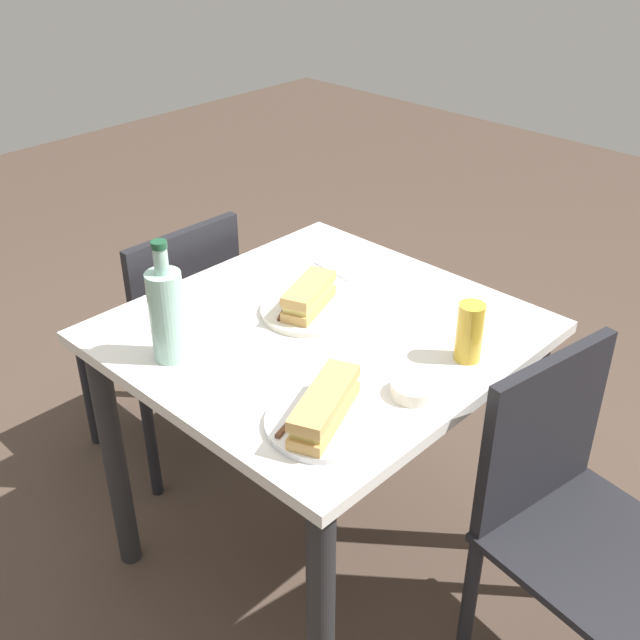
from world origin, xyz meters
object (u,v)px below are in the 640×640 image
object	(u,v)px
plate_far	(325,422)
water_bottle	(167,313)
dining_table	(320,372)
knife_far	(297,415)
chair_far	(171,330)
knife_near	(288,305)
chair_near	(568,513)
baguette_sandwich_near	(309,296)
olive_bowl	(414,389)
plate_near	(309,310)
baguette_sandwich_far	(325,406)
beer_glass	(470,332)

from	to	relation	value
plate_far	water_bottle	bearing A→B (deg)	97.99
dining_table	knife_far	distance (m)	0.40
chair_far	knife_near	distance (m)	0.60
chair_near	knife_near	size ratio (longest dim) A/B	5.27
baguette_sandwich_near	olive_bowl	distance (m)	0.41
chair_near	plate_far	size ratio (longest dim) A/B	3.51
dining_table	olive_bowl	distance (m)	0.37
plate_near	olive_bowl	world-z (taller)	olive_bowl
dining_table	plate_near	size ratio (longest dim) A/B	3.75
baguette_sandwich_far	water_bottle	size ratio (longest dim) A/B	0.83
baguette_sandwich_far	dining_table	bearing A→B (deg)	45.13
chair_near	plate_near	size ratio (longest dim) A/B	3.51
dining_table	baguette_sandwich_far	size ratio (longest dim) A/B	3.81
knife_near	dining_table	bearing A→B (deg)	-90.55
olive_bowl	chair_far	bearing A→B (deg)	86.46
chair_far	knife_near	bearing A→B (deg)	-89.75
dining_table	olive_bowl	bearing A→B (deg)	-100.38
knife_near	olive_bowl	bearing A→B (deg)	-97.95
chair_near	plate_far	distance (m)	0.62
dining_table	plate_far	distance (m)	0.41
plate_far	knife_near	bearing A→B (deg)	54.79
water_bottle	beer_glass	xyz separation A→B (m)	(0.46, -0.49, -0.05)
beer_glass	knife_near	bearing A→B (deg)	106.26
chair_far	knife_far	distance (m)	0.96
plate_near	water_bottle	world-z (taller)	water_bottle
knife_near	baguette_sandwich_far	distance (m)	0.47
chair_near	plate_far	xyz separation A→B (m)	(-0.41, 0.37, 0.29)
chair_near	olive_bowl	world-z (taller)	chair_near
baguette_sandwich_far	knife_far	distance (m)	0.06
plate_near	beer_glass	bearing A→B (deg)	-75.82
chair_far	baguette_sandwich_far	distance (m)	1.00
baguette_sandwich_near	olive_bowl	size ratio (longest dim) A/B	1.96
knife_near	chair_far	bearing A→B (deg)	90.25
chair_far	baguette_sandwich_far	bearing A→B (deg)	-106.44
plate_near	olive_bowl	bearing A→B (deg)	-102.82
baguette_sandwich_far	water_bottle	distance (m)	0.43
dining_table	baguette_sandwich_near	bearing A→B (deg)	65.77
plate_far	beer_glass	world-z (taller)	beer_glass
dining_table	chair_near	size ratio (longest dim) A/B	1.07
plate_far	knife_far	bearing A→B (deg)	123.77
dining_table	water_bottle	world-z (taller)	water_bottle
plate_far	baguette_sandwich_near	bearing A→B (deg)	48.42
olive_bowl	baguette_sandwich_far	bearing A→B (deg)	162.37
chair_near	water_bottle	size ratio (longest dim) A/B	2.94
chair_far	beer_glass	distance (m)	1.04
dining_table	baguette_sandwich_far	xyz separation A→B (m)	(-0.27, -0.27, 0.18)
chair_near	plate_near	bearing A→B (deg)	98.60
olive_bowl	dining_table	bearing A→B (deg)	79.62
plate_near	water_bottle	bearing A→B (deg)	166.19
plate_near	knife_near	bearing A→B (deg)	122.56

